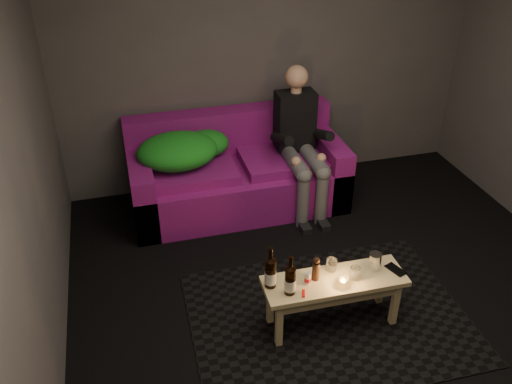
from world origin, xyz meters
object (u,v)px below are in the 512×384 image
at_px(coffee_table, 334,287).
at_px(steel_cup, 375,261).
at_px(sofa, 236,174).
at_px(beer_bottle_b, 290,280).
at_px(person, 300,139).
at_px(beer_bottle_a, 271,272).

distance_m(coffee_table, steel_cup, 0.34).
bearing_deg(coffee_table, sofa, 98.85).
bearing_deg(coffee_table, beer_bottle_b, -171.77).
bearing_deg(sofa, person, -15.85).
bearing_deg(steel_cup, sofa, 108.75).
height_order(sofa, beer_bottle_a, sofa).
bearing_deg(coffee_table, beer_bottle_a, 173.52).
height_order(person, coffee_table, person).
relative_size(person, coffee_table, 1.32).
distance_m(sofa, beer_bottle_a, 1.72).
bearing_deg(sofa, beer_bottle_a, -95.74).
height_order(sofa, steel_cup, sofa).
xyz_separation_m(sofa, steel_cup, (0.58, -1.71, 0.16)).
relative_size(sofa, coffee_table, 1.98).
bearing_deg(steel_cup, beer_bottle_b, -172.42).
height_order(person, beer_bottle_b, person).
bearing_deg(person, beer_bottle_a, -115.54).
height_order(sofa, coffee_table, sofa).
xyz_separation_m(beer_bottle_b, steel_cup, (0.65, 0.09, -0.05)).
xyz_separation_m(person, beer_bottle_b, (-0.63, -1.63, -0.16)).
height_order(person, steel_cup, person).
distance_m(person, steel_cup, 1.56).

